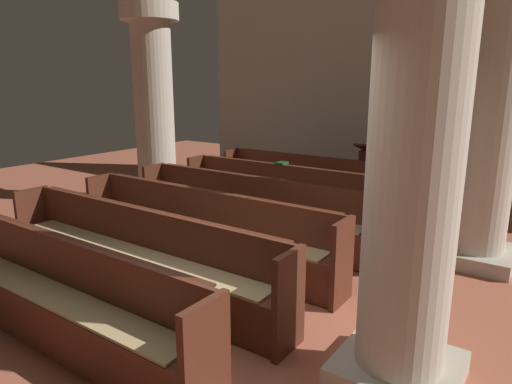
% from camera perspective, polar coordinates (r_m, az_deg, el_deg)
% --- Properties ---
extents(ground_plane, '(19.20, 19.20, 0.00)m').
position_cam_1_polar(ground_plane, '(4.47, -3.56, -15.87)').
color(ground_plane, '#AD5B42').
extents(back_wall, '(10.00, 0.16, 4.50)m').
position_cam_1_polar(back_wall, '(9.43, 20.50, 13.16)').
color(back_wall, beige).
rests_on(back_wall, ground).
extents(pew_row_0, '(3.83, 0.47, 0.89)m').
position_cam_1_polar(pew_row_0, '(8.11, 7.64, 1.29)').
color(pew_row_0, '#562819').
rests_on(pew_row_0, ground).
extents(pew_row_1, '(3.83, 0.46, 0.89)m').
position_cam_1_polar(pew_row_1, '(7.24, 3.90, -0.13)').
color(pew_row_1, '#562819').
rests_on(pew_row_1, ground).
extents(pew_row_2, '(3.83, 0.46, 0.89)m').
position_cam_1_polar(pew_row_2, '(6.41, -0.84, -1.93)').
color(pew_row_2, '#562819').
rests_on(pew_row_2, ground).
extents(pew_row_3, '(3.83, 0.47, 0.89)m').
position_cam_1_polar(pew_row_3, '(5.65, -6.94, -4.21)').
color(pew_row_3, '#562819').
rests_on(pew_row_3, ground).
extents(pew_row_4, '(3.83, 0.46, 0.89)m').
position_cam_1_polar(pew_row_4, '(4.98, -14.86, -7.09)').
color(pew_row_4, '#562819').
rests_on(pew_row_4, ground).
extents(pew_row_5, '(3.83, 0.46, 0.89)m').
position_cam_1_polar(pew_row_5, '(4.45, -25.08, -10.54)').
color(pew_row_5, '#562819').
rests_on(pew_row_5, ground).
extents(pillar_aisle_side, '(1.02, 1.02, 3.52)m').
position_cam_1_polar(pillar_aisle_side, '(6.04, 27.05, 8.68)').
color(pillar_aisle_side, '#B6AD9A').
rests_on(pillar_aisle_side, ground).
extents(pillar_far_side, '(1.02, 1.02, 3.52)m').
position_cam_1_polar(pillar_far_side, '(8.60, -12.63, 10.90)').
color(pillar_far_side, '#B6AD9A').
rests_on(pillar_far_side, ground).
extents(pillar_aisle_rear, '(0.92, 0.92, 3.52)m').
position_cam_1_polar(pillar_aisle_rear, '(3.22, 19.36, 6.22)').
color(pillar_aisle_rear, '#B6AD9A').
rests_on(pillar_aisle_rear, ground).
extents(lectern, '(0.48, 0.45, 1.08)m').
position_cam_1_polar(lectern, '(8.81, 13.71, 1.86)').
color(lectern, '#492215').
rests_on(lectern, ground).
extents(hymn_book, '(0.16, 0.19, 0.03)m').
position_cam_1_polar(hymn_book, '(7.42, 3.23, 3.62)').
color(hymn_book, '#194723').
rests_on(hymn_book, pew_row_1).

